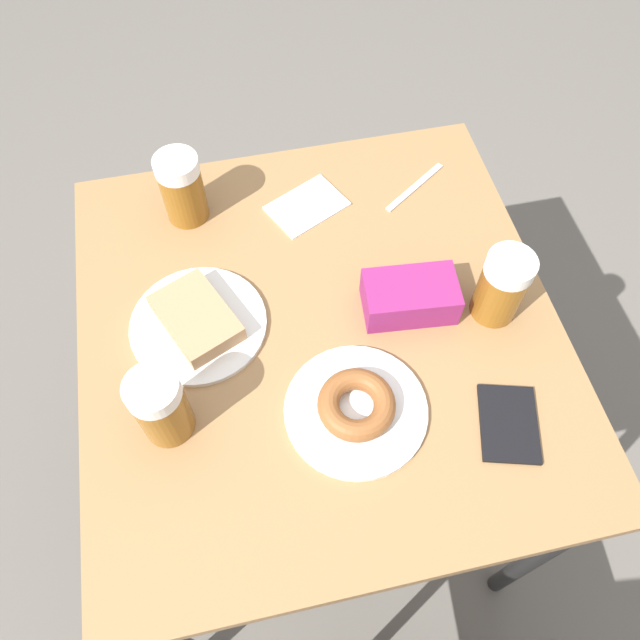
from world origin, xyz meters
TOP-DOWN VIEW (x-y plane):
  - ground_plane at (0.00, 0.00)m, footprint 8.00×8.00m
  - table at (0.00, 0.00)m, footprint 0.81×0.84m
  - plate_with_cake at (0.20, -0.04)m, footprint 0.23×0.23m
  - plate_with_donut at (-0.02, 0.16)m, footprint 0.22×0.22m
  - beer_mug_left at (-0.30, 0.03)m, footprint 0.08×0.08m
  - beer_mug_center at (0.26, 0.12)m, footprint 0.08×0.08m
  - beer_mug_right at (0.19, -0.30)m, footprint 0.08×0.08m
  - napkin_folded at (-0.03, -0.26)m, footprint 0.17×0.15m
  - fork at (-0.25, -0.27)m, footprint 0.14×0.10m
  - passport_near_edge at (-0.25, 0.23)m, footprint 0.12×0.15m
  - blue_pouch at (-0.16, -0.01)m, footprint 0.16×0.11m

SIDE VIEW (x-z plane):
  - ground_plane at x=0.00m, z-range 0.00..0.00m
  - table at x=0.00m, z-range 0.31..1.07m
  - fork at x=-0.25m, z-range 0.76..0.76m
  - napkin_folded at x=-0.03m, z-range 0.76..0.76m
  - passport_near_edge at x=-0.25m, z-range 0.76..0.77m
  - plate_with_cake at x=0.20m, z-range 0.75..0.80m
  - plate_with_donut at x=-0.02m, z-range 0.75..0.80m
  - blue_pouch at x=-0.16m, z-range 0.76..0.82m
  - beer_mug_left at x=-0.30m, z-range 0.76..0.90m
  - beer_mug_center at x=0.26m, z-range 0.76..0.90m
  - beer_mug_right at x=0.19m, z-range 0.76..0.90m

